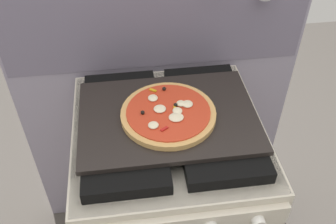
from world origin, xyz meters
TOP-DOWN VIEW (x-y plane):
  - kitchen_backsplash at (0.00, 0.33)m, footprint 1.10×0.08m
  - stove at (-0.00, -0.00)m, footprint 0.60×0.64m
  - baking_tray at (0.00, 0.00)m, footprint 0.54×0.38m
  - pizza_left at (0.00, -0.01)m, footprint 0.29×0.29m

SIDE VIEW (x-z plane):
  - stove at x=0.00m, z-range 0.00..0.90m
  - kitchen_backsplash at x=0.00m, z-range 0.01..1.56m
  - baking_tray at x=0.00m, z-range 0.90..0.92m
  - pizza_left at x=0.00m, z-range 0.91..0.94m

